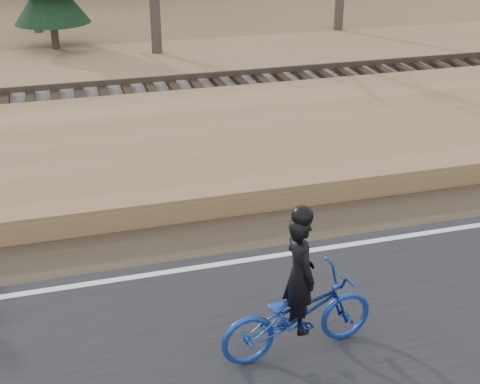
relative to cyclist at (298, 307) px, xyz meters
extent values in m
plane|color=#9C754F|center=(2.89, 2.04, -0.70)|extent=(120.00, 120.00, 0.00)
cube|color=silver|center=(2.89, 2.24, -0.63)|extent=(120.00, 0.12, 0.01)
cube|color=#473A2B|center=(2.89, 3.24, -0.68)|extent=(120.00, 1.60, 0.04)
cube|color=#9C754F|center=(2.89, 6.24, -0.48)|extent=(120.00, 5.00, 0.44)
cube|color=slate|center=(2.89, 10.04, -0.47)|extent=(120.00, 3.00, 0.45)
cube|color=black|center=(2.89, 10.04, -0.18)|extent=(120.00, 2.40, 0.14)
cube|color=brown|center=(2.89, 9.32, -0.03)|extent=(120.00, 0.07, 0.15)
cube|color=brown|center=(2.89, 10.76, -0.03)|extent=(120.00, 0.07, 0.15)
imported|color=navy|center=(0.00, 0.00, -0.11)|extent=(2.07, 0.90, 1.06)
imported|color=black|center=(0.00, 0.00, 0.47)|extent=(0.41, 0.58, 1.51)
sphere|color=black|center=(0.00, 0.00, 1.24)|extent=(0.26, 0.26, 0.26)
cylinder|color=#473C34|center=(-2.25, 18.03, -0.09)|extent=(0.28, 0.28, 1.21)
camera|label=1|loc=(-2.56, -6.29, 4.72)|focal=50.00mm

